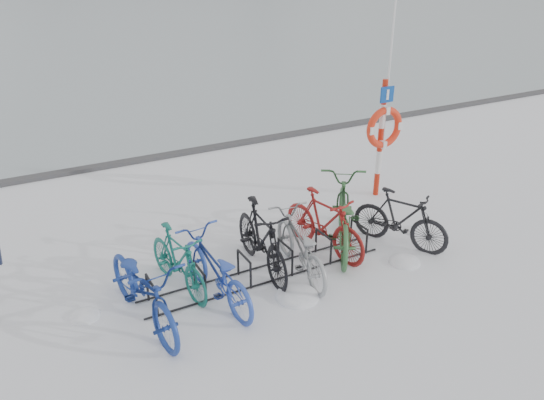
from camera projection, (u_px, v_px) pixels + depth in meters
ground at (265, 275)px, 8.31m from camera, size 900.00×900.00×0.00m
quay_edge at (153, 158)px, 12.99m from camera, size 400.00×0.25×0.10m
bike_rack at (265, 265)px, 8.23m from camera, size 4.00×0.48×0.46m
lifebuoy_station at (384, 128)px, 10.45m from camera, size 0.84×0.23×4.38m
bike_0 at (143, 286)px, 7.04m from camera, size 0.99×2.20×1.12m
bike_1 at (178, 258)px, 7.79m from camera, size 0.72×1.72×1.00m
bike_2 at (215, 268)px, 7.53m from camera, size 0.88×2.01×1.02m
bike_3 at (261, 237)px, 8.23m from camera, size 0.69×1.95×1.15m
bike_4 at (300, 244)px, 8.21m from camera, size 0.91×1.96×0.99m
bike_5 at (324, 221)px, 8.78m from camera, size 0.86×1.88×1.09m
bike_6 at (343, 213)px, 8.95m from camera, size 1.91×2.33×1.19m
bike_7 at (401, 217)px, 8.99m from camera, size 1.20×1.74×1.02m
snow_drifts at (302, 277)px, 8.24m from camera, size 6.15×2.15×0.23m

